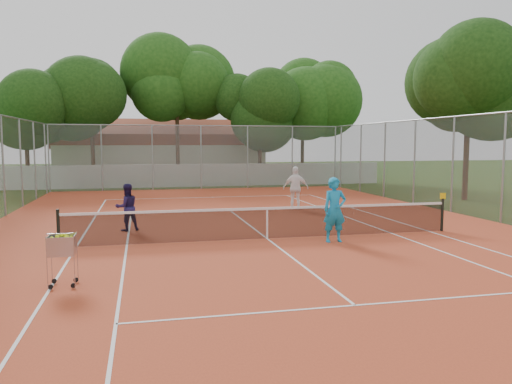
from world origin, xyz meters
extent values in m
plane|color=#1E370F|center=(0.00, 0.00, 0.00)|extent=(120.00, 120.00, 0.00)
cube|color=#BA4424|center=(0.00, 0.00, 0.01)|extent=(18.00, 34.00, 0.02)
cube|color=white|center=(0.00, 0.00, 0.02)|extent=(10.98, 23.78, 0.01)
cube|color=black|center=(0.00, 0.00, 0.51)|extent=(11.88, 0.10, 0.98)
cube|color=slate|center=(0.00, 0.00, 2.00)|extent=(18.00, 34.00, 4.00)
cube|color=silver|center=(0.00, 19.00, 0.75)|extent=(26.00, 0.30, 1.50)
cube|color=beige|center=(-2.00, 29.00, 2.20)|extent=(16.40, 9.00, 4.40)
cube|color=black|center=(0.00, 22.00, 5.00)|extent=(29.00, 19.00, 10.00)
imported|color=#178CC4|center=(1.81, -0.89, 0.97)|extent=(0.70, 0.46, 1.89)
imported|color=#1F1644|center=(-4.16, 2.41, 0.80)|extent=(0.91, 0.81, 1.56)
imported|color=white|center=(2.88, 6.29, 0.96)|extent=(1.18, 0.75, 1.87)
cube|color=#B4B3BA|center=(-5.25, -3.95, 0.59)|extent=(0.62, 0.62, 1.14)
camera|label=1|loc=(-3.66, -14.43, 2.91)|focal=35.00mm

